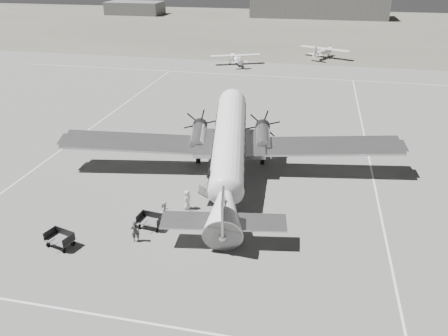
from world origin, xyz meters
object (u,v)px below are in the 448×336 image
(shed_secondary, at_px, (135,8))
(baggage_cart_near, at_px, (150,221))
(light_plane_right, at_px, (323,53))
(light_plane_left, at_px, (236,59))
(passenger, at_px, (187,200))
(hangar_main, at_px, (318,6))
(ramp_agent, at_px, (165,211))
(baggage_cart_far, at_px, (60,239))
(dc3_airliner, at_px, (229,150))
(ground_crew, at_px, (135,231))

(shed_secondary, bearing_deg, baggage_cart_near, -67.15)
(baggage_cart_near, bearing_deg, shed_secondary, 120.18)
(shed_secondary, height_order, baggage_cart_near, shed_secondary)
(light_plane_right, xyz_separation_m, baggage_cart_near, (-11.55, -61.53, -0.52))
(light_plane_left, bearing_deg, passenger, -106.07)
(hangar_main, relative_size, ramp_agent, 26.03)
(shed_secondary, bearing_deg, light_plane_left, -55.23)
(baggage_cart_far, height_order, passenger, passenger)
(dc3_airliner, bearing_deg, shed_secondary, 106.84)
(light_plane_left, height_order, passenger, light_plane_left)
(hangar_main, height_order, light_plane_left, hangar_main)
(hangar_main, distance_m, light_plane_right, 63.93)
(shed_secondary, relative_size, baggage_cart_far, 9.70)
(light_plane_right, relative_size, passenger, 6.37)
(light_plane_left, bearing_deg, ramp_agent, -107.49)
(dc3_airliner, xyz_separation_m, baggage_cart_far, (-9.11, -11.52, -2.37))
(shed_secondary, bearing_deg, baggage_cart_far, -69.74)
(light_plane_left, height_order, light_plane_right, light_plane_right)
(dc3_airliner, xyz_separation_m, light_plane_right, (7.50, 53.39, -1.87))
(ground_crew, bearing_deg, passenger, -135.82)
(dc3_airliner, bearing_deg, passenger, -122.34)
(light_plane_right, bearing_deg, shed_secondary, 160.31)
(ground_crew, distance_m, ramp_agent, 3.05)
(ground_crew, height_order, ramp_agent, ramp_agent)
(shed_secondary, distance_m, light_plane_right, 85.69)
(hangar_main, bearing_deg, baggage_cart_far, -96.35)
(hangar_main, relative_size, ground_crew, 26.69)
(ground_crew, bearing_deg, dc3_airliner, -134.93)
(baggage_cart_near, bearing_deg, ramp_agent, 60.45)
(light_plane_right, height_order, ramp_agent, light_plane_right)
(dc3_airliner, xyz_separation_m, ramp_agent, (-3.27, -7.09, -2.09))
(light_plane_left, distance_m, passenger, 49.89)
(light_plane_left, distance_m, baggage_cart_far, 55.99)
(passenger, bearing_deg, baggage_cart_near, 159.65)
(baggage_cart_far, xyz_separation_m, ramp_agent, (5.84, 4.43, 0.28))
(hangar_main, xyz_separation_m, baggage_cart_near, (-9.27, -125.37, -2.80))
(light_plane_left, relative_size, light_plane_right, 0.91)
(baggage_cart_near, relative_size, ground_crew, 1.13)
(hangar_main, bearing_deg, baggage_cart_near, -94.23)
(light_plane_right, relative_size, ramp_agent, 6.12)
(light_plane_right, distance_m, passenger, 59.32)
(ground_crew, bearing_deg, light_plane_right, -121.58)
(shed_secondary, xyz_separation_m, ground_crew, (50.36, -122.15, -1.21))
(light_plane_right, bearing_deg, ramp_agent, -76.40)
(hangar_main, relative_size, dc3_airliner, 1.38)
(ramp_agent, bearing_deg, hangar_main, 14.87)
(shed_secondary, height_order, light_plane_left, shed_secondary)
(ramp_agent, relative_size, passenger, 1.04)
(shed_secondary, relative_size, light_plane_left, 2.00)
(hangar_main, height_order, light_plane_right, hangar_main)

